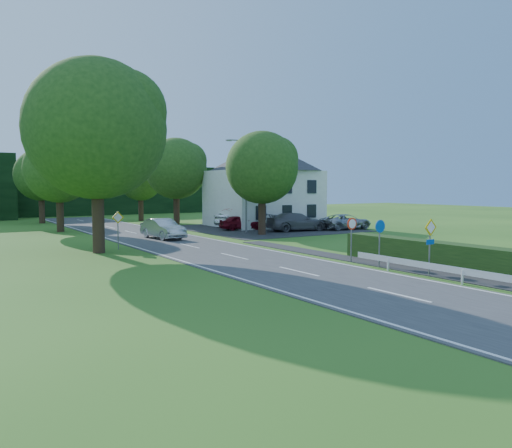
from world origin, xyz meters
TOP-DOWN VIEW (x-y plane):
  - road at (0.00, 20.00)m, footprint 7.00×80.00m
  - parking_pad at (12.00, 33.00)m, footprint 14.00×16.00m
  - line_edge_left at (-3.25, 20.00)m, footprint 0.12×80.00m
  - line_edge_right at (3.25, 20.00)m, footprint 0.12×80.00m
  - line_centre at (0.00, 20.00)m, footprint 0.12×80.00m
  - tree_main at (-6.00, 24.00)m, footprint 9.40×9.40m
  - tree_left_far at (-5.00, 40.00)m, footprint 7.00×7.00m
  - tree_right_far at (7.00, 42.00)m, footprint 7.40×7.40m
  - tree_left_back at (-4.50, 52.00)m, footprint 6.60×6.60m
  - tree_right_back at (6.00, 50.00)m, footprint 6.20×6.20m
  - tree_right_mid at (8.50, 28.00)m, footprint 7.00×7.00m
  - treeline_right at (8.00, 66.00)m, footprint 30.00×5.00m
  - house_white at (14.00, 36.00)m, footprint 10.60×8.40m
  - streetlight at (8.06, 30.00)m, footprint 2.03×0.18m
  - sign_priority_right at (4.30, 7.98)m, footprint 0.78×0.09m
  - sign_roundabout at (4.30, 10.98)m, footprint 0.64×0.08m
  - sign_speed_limit at (4.30, 12.97)m, footprint 0.64×0.11m
  - sign_priority_left at (-4.50, 24.98)m, footprint 0.78×0.09m
  - moving_car at (0.30, 29.31)m, footprint 2.10×4.77m
  - motorcycle at (0.00, 29.30)m, footprint 0.96×1.89m
  - parked_car_red at (9.36, 32.82)m, footprint 4.19×2.23m
  - parked_car_silver_a at (10.90, 35.77)m, footprint 5.36×3.01m
  - parked_car_grey at (13.01, 29.21)m, footprint 5.88×3.09m
  - parked_car_silver_b at (17.86, 28.01)m, footprint 5.17×2.56m
  - parasol at (9.31, 34.21)m, footprint 2.33×2.37m

SIDE VIEW (x-z plane):
  - road at x=0.00m, z-range 0.00..0.04m
  - parking_pad at x=12.00m, z-range 0.00..0.04m
  - line_edge_left at x=-3.25m, z-range 0.04..0.05m
  - line_edge_right at x=3.25m, z-range 0.04..0.05m
  - line_centre at x=0.00m, z-range 0.04..0.05m
  - motorcycle at x=0.00m, z-range 0.04..0.99m
  - parked_car_red at x=9.36m, z-range 0.04..1.40m
  - parked_car_silver_b at x=17.86m, z-range 0.04..1.45m
  - moving_car at x=0.30m, z-range 0.04..1.56m
  - parked_car_grey at x=13.01m, z-range 0.04..1.67m
  - parked_car_silver_a at x=10.90m, z-range 0.04..1.71m
  - parasol at x=9.31m, z-range 0.04..2.10m
  - sign_roundabout at x=4.30m, z-range 0.49..2.86m
  - sign_priority_left at x=-4.50m, z-range 0.50..2.94m
  - sign_speed_limit at x=4.30m, z-range 0.58..2.95m
  - sign_priority_right at x=4.30m, z-range 0.50..3.09m
  - treeline_right at x=8.00m, z-range 0.00..7.00m
  - tree_right_back at x=6.00m, z-range 0.00..7.56m
  - tree_left_back at x=-4.50m, z-range 0.00..8.07m
  - tree_left_far at x=-5.00m, z-range 0.00..8.58m
  - tree_right_mid at x=8.50m, z-range 0.00..8.58m
  - house_white at x=14.00m, z-range 0.11..8.71m
  - streetlight at x=8.06m, z-range 0.46..8.46m
  - tree_right_far at x=7.00m, z-range 0.00..9.09m
  - tree_main at x=-6.00m, z-range 0.00..11.64m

